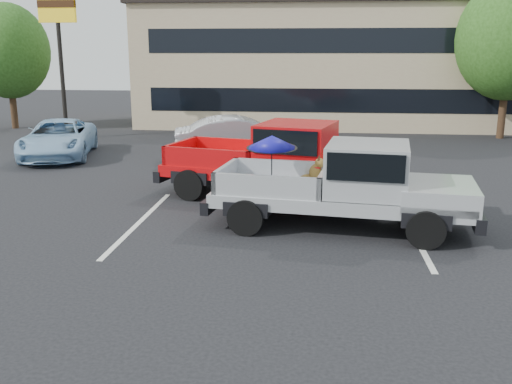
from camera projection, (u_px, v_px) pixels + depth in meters
ground at (265, 258)px, 10.60m from camera, size 90.00×90.00×0.00m
stripe_left at (140, 222)px, 12.83m from camera, size 0.12×5.00×0.01m
stripe_right at (412, 230)px, 12.23m from camera, size 0.12×5.00×0.01m
motel_building at (338, 61)px, 29.89m from camera, size 20.40×8.40×6.30m
motel_sign at (58, 29)px, 24.00m from camera, size 1.60×0.22×6.00m
tree_right at (510, 40)px, 24.13m from camera, size 4.46×4.46×6.78m
tree_left at (8, 51)px, 27.52m from camera, size 3.96×3.96×6.02m
tree_back at (409, 39)px, 32.11m from camera, size 4.68×4.68×7.11m
silver_pickup at (355, 182)px, 12.07m from camera, size 5.90×2.69×2.06m
red_pickup at (289, 158)px, 14.57m from camera, size 6.34×3.48×1.98m
silver_sedan at (242, 139)px, 19.81m from camera, size 4.93×2.68×1.54m
blue_suv at (58, 139)px, 20.52m from camera, size 3.33×5.22×1.34m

